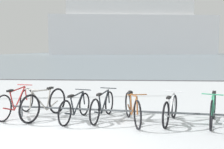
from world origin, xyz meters
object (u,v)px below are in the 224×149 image
(bicycle_3, at_px, (103,106))
(bicycle_6, at_px, (213,109))
(bicycle_1, at_px, (44,104))
(bicycle_2, at_px, (76,107))
(bicycle_0, at_px, (16,103))
(ferry_ship, at_px, (132,25))
(bicycle_5, at_px, (170,110))
(bicycle_4, at_px, (132,108))

(bicycle_3, xyz_separation_m, bicycle_6, (2.69, -0.31, 0.03))
(bicycle_1, height_order, bicycle_2, bicycle_1)
(bicycle_0, distance_m, ferry_ship, 80.73)
(bicycle_5, bearing_deg, bicycle_6, -3.85)
(bicycle_0, relative_size, ferry_ship, 0.03)
(bicycle_4, bearing_deg, bicycle_1, 172.43)
(bicycle_0, bearing_deg, bicycle_5, -5.78)
(bicycle_2, bearing_deg, ferry_ship, 87.93)
(bicycle_4, distance_m, bicycle_5, 0.93)
(bicycle_2, distance_m, bicycle_4, 1.45)
(bicycle_2, relative_size, ferry_ship, 0.03)
(bicycle_0, height_order, bicycle_2, bicycle_0)
(ferry_ship, bearing_deg, bicycle_6, -89.67)
(bicycle_4, bearing_deg, bicycle_0, 171.89)
(bicycle_0, relative_size, bicycle_4, 1.01)
(bicycle_1, relative_size, bicycle_4, 0.98)
(bicycle_2, relative_size, bicycle_3, 0.97)
(bicycle_0, bearing_deg, bicycle_2, -10.02)
(bicycle_3, xyz_separation_m, bicycle_5, (1.69, -0.24, -0.01))
(bicycle_3, relative_size, bicycle_4, 0.98)
(bicycle_0, height_order, bicycle_4, bicycle_0)
(bicycle_0, xyz_separation_m, bicycle_1, (0.83, -0.14, 0.01))
(bicycle_5, bearing_deg, bicycle_0, 174.22)
(bicycle_6, distance_m, ferry_ship, 81.08)
(bicycle_0, distance_m, bicycle_5, 4.08)
(bicycle_3, bearing_deg, bicycle_4, -19.94)
(bicycle_1, distance_m, ferry_ship, 80.83)
(bicycle_2, distance_m, bicycle_5, 2.38)
(bicycle_2, bearing_deg, bicycle_5, -2.72)
(bicycle_2, distance_m, ferry_ship, 80.96)
(ferry_ship, bearing_deg, bicycle_5, -90.38)
(bicycle_0, relative_size, bicycle_5, 1.15)
(bicycle_4, distance_m, ferry_ship, 81.06)
(bicycle_3, relative_size, bicycle_5, 1.12)
(bicycle_6, xyz_separation_m, ferry_ship, (-0.47, 80.55, 9.25))
(bicycle_0, distance_m, bicycle_2, 1.71)
(bicycle_4, bearing_deg, bicycle_2, 174.15)
(bicycle_6, bearing_deg, ferry_ship, 90.33)
(bicycle_5, xyz_separation_m, ferry_ship, (0.54, 80.48, 9.29))
(bicycle_2, bearing_deg, bicycle_1, 169.55)
(bicycle_0, relative_size, bicycle_2, 1.06)
(bicycle_3, distance_m, bicycle_6, 2.71)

